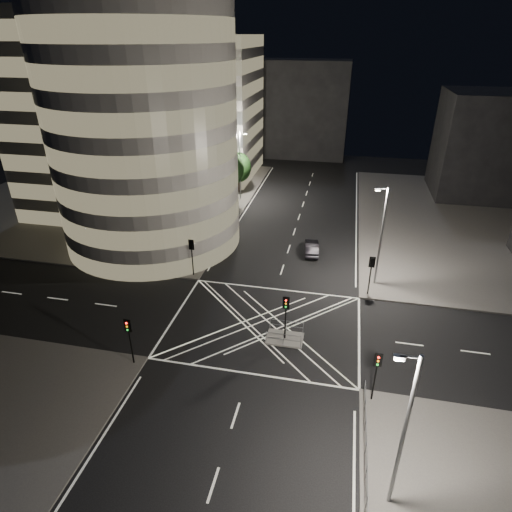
% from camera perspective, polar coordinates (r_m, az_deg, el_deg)
% --- Properties ---
extents(ground, '(120.00, 120.00, 0.00)m').
position_cam_1_polar(ground, '(37.36, 1.12, -9.23)').
color(ground, black).
rests_on(ground, ground).
extents(sidewalk_far_left, '(42.00, 42.00, 0.15)m').
position_cam_1_polar(sidewalk_far_left, '(69.77, -18.59, 7.51)').
color(sidewalk_far_left, '#575451').
rests_on(sidewalk_far_left, ground).
extents(central_island, '(3.00, 2.00, 0.15)m').
position_cam_1_polar(central_island, '(35.89, 3.85, -10.92)').
color(central_island, slate).
rests_on(central_island, ground).
extents(office_tower_curved, '(30.00, 29.00, 27.20)m').
position_cam_1_polar(office_tower_curved, '(55.66, -17.08, 16.40)').
color(office_tower_curved, '#989590').
rests_on(office_tower_curved, sidewalk_far_left).
extents(office_block_rear, '(24.00, 16.00, 22.00)m').
position_cam_1_polar(office_block_rear, '(77.32, -9.52, 18.91)').
color(office_block_rear, '#989590').
rests_on(office_block_rear, sidewalk_far_left).
extents(building_right_far, '(14.00, 12.00, 15.00)m').
position_cam_1_polar(building_right_far, '(73.84, 28.59, 12.86)').
color(building_right_far, black).
rests_on(building_right_far, sidewalk_far_right).
extents(building_far_end, '(18.00, 8.00, 18.00)m').
position_cam_1_polar(building_far_end, '(88.91, 6.03, 18.82)').
color(building_far_end, black).
rests_on(building_far_end, ground).
extents(tree_a, '(4.62, 4.62, 7.02)m').
position_cam_1_polar(tree_a, '(45.27, -9.80, 3.92)').
color(tree_a, black).
rests_on(tree_a, sidewalk_far_left).
extents(tree_b, '(3.98, 3.98, 6.66)m').
position_cam_1_polar(tree_b, '(50.46, -7.38, 6.62)').
color(tree_b, black).
rests_on(tree_b, sidewalk_far_left).
extents(tree_c, '(4.01, 4.01, 6.61)m').
position_cam_1_polar(tree_c, '(55.83, -5.41, 8.74)').
color(tree_c, black).
rests_on(tree_c, sidewalk_far_left).
extents(tree_d, '(4.54, 4.54, 7.99)m').
position_cam_1_polar(tree_d, '(60.99, -3.79, 11.50)').
color(tree_d, black).
rests_on(tree_d, sidewalk_far_left).
extents(tree_e, '(3.98, 3.98, 6.22)m').
position_cam_1_polar(tree_e, '(66.96, -2.37, 11.72)').
color(tree_e, black).
rests_on(tree_e, sidewalk_far_left).
extents(traffic_signal_fl, '(0.55, 0.22, 4.00)m').
position_cam_1_polar(traffic_signal_fl, '(43.51, -8.56, 0.69)').
color(traffic_signal_fl, black).
rests_on(traffic_signal_fl, sidewalk_far_left).
extents(traffic_signal_nl, '(0.55, 0.22, 4.00)m').
position_cam_1_polar(traffic_signal_nl, '(33.08, -16.58, -9.84)').
color(traffic_signal_nl, black).
rests_on(traffic_signal_nl, sidewalk_near_left).
extents(traffic_signal_fr, '(0.55, 0.22, 4.00)m').
position_cam_1_polar(traffic_signal_fr, '(41.23, 15.10, -1.63)').
color(traffic_signal_fr, black).
rests_on(traffic_signal_fr, sidewalk_far_right).
extents(traffic_signal_nr, '(0.55, 0.22, 4.00)m').
position_cam_1_polar(traffic_signal_nr, '(30.01, 15.79, -14.16)').
color(traffic_signal_nr, black).
rests_on(traffic_signal_nr, sidewalk_near_right).
extents(traffic_signal_island, '(0.55, 0.22, 4.00)m').
position_cam_1_polar(traffic_signal_island, '(34.20, 4.00, -7.20)').
color(traffic_signal_island, black).
rests_on(traffic_signal_island, central_island).
extents(street_lamp_left_near, '(1.25, 0.25, 10.00)m').
position_cam_1_polar(street_lamp_left_near, '(47.11, -7.39, 6.42)').
color(street_lamp_left_near, slate).
rests_on(street_lamp_left_near, sidewalk_far_left).
extents(street_lamp_left_far, '(1.25, 0.25, 10.00)m').
position_cam_1_polar(street_lamp_left_far, '(63.51, -2.11, 12.21)').
color(street_lamp_left_far, slate).
rests_on(street_lamp_left_far, sidewalk_far_left).
extents(street_lamp_right_far, '(1.25, 0.25, 10.00)m').
position_cam_1_polar(street_lamp_right_far, '(42.11, 16.32, 2.85)').
color(street_lamp_right_far, slate).
rests_on(street_lamp_right_far, sidewalk_far_right).
extents(street_lamp_right_near, '(1.25, 0.25, 10.00)m').
position_cam_1_polar(street_lamp_right_near, '(23.17, 19.03, -21.11)').
color(street_lamp_right_near, slate).
rests_on(street_lamp_right_near, sidewalk_near_right).
extents(railing_near_right, '(0.06, 11.70, 1.10)m').
position_cam_1_polar(railing_near_right, '(27.86, 14.47, -24.80)').
color(railing_near_right, slate).
rests_on(railing_near_right, sidewalk_near_right).
extents(railing_island_south, '(2.80, 0.06, 1.10)m').
position_cam_1_polar(railing_island_south, '(34.80, 3.66, -11.02)').
color(railing_island_south, slate).
rests_on(railing_island_south, central_island).
extents(railing_island_north, '(2.80, 0.06, 1.10)m').
position_cam_1_polar(railing_island_north, '(36.22, 4.09, -9.28)').
color(railing_island_north, slate).
rests_on(railing_island_north, central_island).
extents(sedan, '(1.96, 4.44, 1.42)m').
position_cam_1_polar(sedan, '(49.03, 7.42, 1.12)').
color(sedan, black).
rests_on(sedan, ground).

